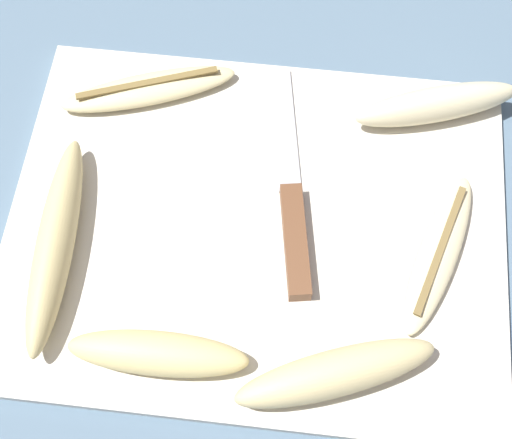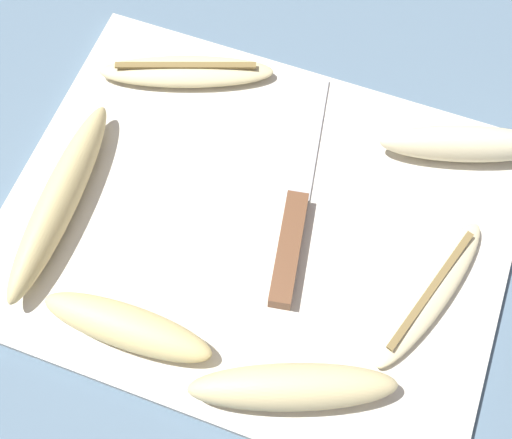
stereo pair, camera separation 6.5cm
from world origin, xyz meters
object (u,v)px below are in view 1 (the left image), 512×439
at_px(banana_spotted_left, 56,243).
at_px(banana_pale_long, 436,104).
at_px(banana_cream_curved, 438,253).
at_px(banana_golden_short, 158,353).
at_px(knife, 293,218).
at_px(banana_mellow_near, 336,373).
at_px(banana_soft_right, 149,89).

relative_size(banana_spotted_left, banana_pale_long, 1.27).
distance_m(banana_cream_curved, banana_golden_short, 0.26).
distance_m(knife, banana_spotted_left, 0.21).
height_order(banana_pale_long, banana_golden_short, banana_pale_long).
relative_size(banana_mellow_near, banana_pale_long, 1.05).
height_order(banana_spotted_left, banana_soft_right, banana_spotted_left).
relative_size(banana_pale_long, banana_golden_short, 1.08).
bearing_deg(banana_mellow_near, banana_spotted_left, 161.01).
relative_size(knife, banana_soft_right, 1.39).
xyz_separation_m(knife, banana_mellow_near, (0.05, -0.14, 0.01)).
relative_size(banana_spotted_left, banana_cream_curved, 1.25).
bearing_deg(banana_pale_long, banana_soft_right, -178.44).
bearing_deg(banana_pale_long, banana_cream_curved, -88.16).
height_order(banana_spotted_left, banana_golden_short, banana_spotted_left).
xyz_separation_m(knife, banana_cream_curved, (0.13, -0.02, 0.00)).
xyz_separation_m(banana_spotted_left, banana_cream_curved, (0.34, 0.03, -0.01)).
bearing_deg(knife, banana_pale_long, 36.16).
bearing_deg(banana_mellow_near, banana_golden_short, 179.88).
xyz_separation_m(knife, banana_golden_short, (-0.10, -0.14, 0.01)).
xyz_separation_m(banana_cream_curved, banana_pale_long, (-0.00, 0.15, 0.01)).
distance_m(banana_golden_short, banana_soft_right, 0.27).
bearing_deg(banana_soft_right, banana_spotted_left, -105.88).
bearing_deg(banana_cream_curved, knife, 171.48).
distance_m(knife, banana_mellow_near, 0.15).
distance_m(knife, banana_pale_long, 0.18).
height_order(knife, banana_golden_short, banana_golden_short).
distance_m(banana_mellow_near, banana_soft_right, 0.33).
relative_size(knife, banana_spotted_left, 1.17).
height_order(banana_spotted_left, banana_cream_curved, banana_spotted_left).
relative_size(banana_cream_curved, banana_pale_long, 1.02).
distance_m(banana_pale_long, banana_golden_short, 0.36).
relative_size(banana_spotted_left, banana_golden_short, 1.37).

